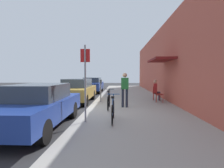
% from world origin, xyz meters
% --- Properties ---
extents(ground_plane, '(60.00, 60.00, 0.00)m').
position_xyz_m(ground_plane, '(0.00, 0.00, 0.00)').
color(ground_plane, '#2D2D30').
extents(sidewalk_slab, '(4.50, 32.00, 0.12)m').
position_xyz_m(sidewalk_slab, '(2.25, 2.00, 0.06)').
color(sidewalk_slab, '#9E9B93').
rests_on(sidewalk_slab, ground_plane).
extents(building_facade, '(1.40, 32.00, 5.14)m').
position_xyz_m(building_facade, '(4.64, 2.00, 2.57)').
color(building_facade, '#BC5442').
rests_on(building_facade, ground_plane).
extents(parked_car_0, '(1.80, 4.40, 1.41)m').
position_xyz_m(parked_car_0, '(-1.10, -2.61, 0.73)').
color(parked_car_0, navy).
rests_on(parked_car_0, ground_plane).
extents(parked_car_1, '(1.80, 4.40, 1.47)m').
position_xyz_m(parked_car_1, '(-1.10, 2.74, 0.75)').
color(parked_car_1, '#A58433').
rests_on(parked_car_1, ground_plane).
extents(parked_car_2, '(1.80, 4.40, 1.46)m').
position_xyz_m(parked_car_2, '(-1.10, 8.95, 0.76)').
color(parked_car_2, navy).
rests_on(parked_car_2, ground_plane).
extents(parking_meter, '(0.12, 0.10, 1.32)m').
position_xyz_m(parking_meter, '(0.45, 2.14, 0.89)').
color(parking_meter, slate).
rests_on(parking_meter, sidewalk_slab).
extents(street_sign, '(0.32, 0.06, 2.60)m').
position_xyz_m(street_sign, '(0.40, -2.30, 1.64)').
color(street_sign, gray).
rests_on(street_sign, sidewalk_slab).
extents(bicycle_0, '(0.46, 1.71, 0.90)m').
position_xyz_m(bicycle_0, '(1.33, -2.16, 0.48)').
color(bicycle_0, black).
rests_on(bicycle_0, sidewalk_slab).
extents(bicycle_1, '(0.46, 1.71, 0.90)m').
position_xyz_m(bicycle_1, '(1.04, 0.16, 0.48)').
color(bicycle_1, black).
rests_on(bicycle_1, sidewalk_slab).
extents(cafe_chair_0, '(0.53, 0.53, 0.87)m').
position_xyz_m(cafe_chair_0, '(3.82, 2.21, 0.62)').
color(cafe_chair_0, maroon).
rests_on(cafe_chair_0, sidewalk_slab).
extents(cafe_chair_1, '(0.50, 0.50, 0.87)m').
position_xyz_m(cafe_chair_1, '(3.82, 3.10, 0.62)').
color(cafe_chair_1, maroon).
rests_on(cafe_chair_1, sidewalk_slab).
extents(seated_patron_1, '(0.47, 0.41, 1.29)m').
position_xyz_m(seated_patron_1, '(3.88, 3.09, 0.82)').
color(seated_patron_1, '#232838').
rests_on(seated_patron_1, sidewalk_slab).
extents(pedestrian_standing, '(0.36, 0.22, 1.70)m').
position_xyz_m(pedestrian_standing, '(1.81, 0.52, 1.12)').
color(pedestrian_standing, '#232838').
rests_on(pedestrian_standing, sidewalk_slab).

